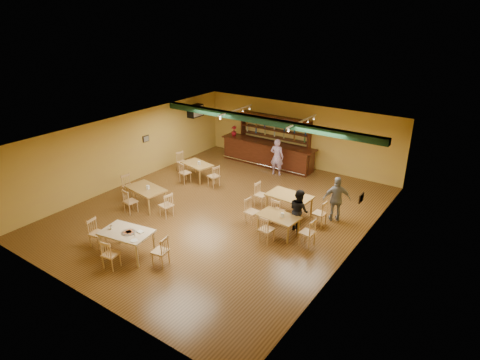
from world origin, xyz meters
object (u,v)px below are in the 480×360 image
Objects in this scene: patron_bar at (277,157)px; patron_right_a at (299,210)px; dining_table_a at (197,171)px; near_table at (128,243)px; bar_counter at (267,154)px; dining_table_d at (278,225)px; dining_table_c at (147,197)px; dining_table_b at (289,205)px.

patron_bar is 5.08m from patron_right_a.
dining_table_a is 6.32m from near_table.
near_table is (0.57, -9.15, -0.16)m from bar_counter.
dining_table_a is 3.62m from patron_bar.
dining_table_a is (-1.66, -3.24, -0.21)m from bar_counter.
dining_table_a is at bearing 162.79° from dining_table_d.
dining_table_a is at bearing 16.96° from patron_right_a.
dining_table_d is at bearing -55.50° from bar_counter.
dining_table_c is 1.13× the size of dining_table_d.
near_table is at bearing -125.22° from dining_table_d.
patron_right_a reaches higher than dining_table_c.
patron_bar is 1.12× the size of patron_right_a.
dining_table_c is at bearing 57.71° from patron_bar.
dining_table_d is 0.80× the size of patron_bar.
near_table is at bearing -115.62° from dining_table_b.
near_table is at bearing -86.44° from bar_counter.
dining_table_b is 0.94× the size of patron_bar.
bar_counter is 6.64m from dining_table_c.
dining_table_d is at bearing 111.75° from patron_bar.
dining_table_c is 5.85m from patron_right_a.
dining_table_c is 6.17m from patron_bar.
bar_counter is 1.32m from patron_bar.
dining_table_c is (0.22, -3.24, 0.03)m from dining_table_a.
patron_right_a is (4.16, -4.80, 0.19)m from bar_counter.
dining_table_b is at bearing -50.03° from bar_counter.
bar_counter is 3.64m from dining_table_a.
dining_table_b is 1.04× the size of dining_table_c.
dining_table_d is (0.36, -1.40, -0.06)m from dining_table_b.
bar_counter is at bearing 85.76° from dining_table_c.
dining_table_c is 5.27m from dining_table_d.
patron_right_a is at bearing 58.41° from dining_table_d.
dining_table_d is at bearing 20.06° from dining_table_c.
dining_table_a is at bearing 174.12° from dining_table_b.
dining_table_d is (3.71, -5.40, -0.23)m from bar_counter.
bar_counter is 5.23m from dining_table_b.
dining_table_a is at bearing 101.15° from near_table.
bar_counter is at bearing 129.24° from dining_table_d.
dining_table_c is 1.01× the size of near_table.
near_table is at bearing -44.76° from dining_table_c.
bar_counter is at bearing 84.07° from near_table.
dining_table_b is 1.04× the size of near_table.
dining_table_c is (-4.80, -2.47, -0.01)m from dining_table_b.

